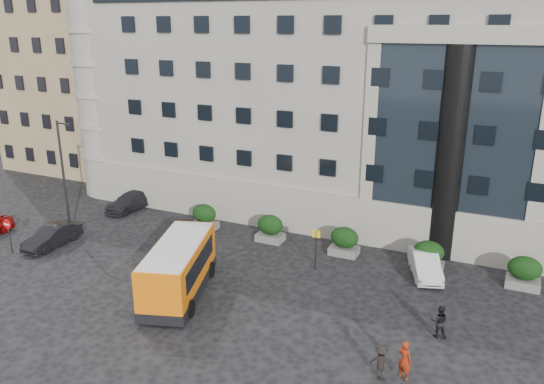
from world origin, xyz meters
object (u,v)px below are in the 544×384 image
(hedge_a, at_px, (204,217))
(bus_stop_sign, at_px, (316,243))
(red_truck, at_px, (144,159))
(white_taxi, at_px, (425,264))
(hedge_e, at_px, (524,272))
(pedestrian_a, at_px, (405,360))
(street_lamp, at_px, (64,174))
(parked_car_b, at_px, (52,236))
(pedestrian_b, at_px, (439,321))
(no_entry_sign, at_px, (8,229))
(hedge_c, at_px, (344,241))
(minibus, at_px, (179,267))
(parked_car_d, at_px, (123,175))
(parked_car_c, at_px, (131,201))
(hedge_b, at_px, (270,228))
(hedge_d, at_px, (428,255))
(pedestrian_c, at_px, (381,362))

(hedge_a, height_order, bus_stop_sign, bus_stop_sign)
(red_truck, distance_m, white_taxi, 31.17)
(hedge_e, bearing_deg, bus_stop_sign, -166.08)
(white_taxi, bearing_deg, pedestrian_a, -104.85)
(pedestrian_a, bearing_deg, street_lamp, 9.95)
(parked_car_b, relative_size, pedestrian_b, 2.56)
(bus_stop_sign, relative_size, no_entry_sign, 1.09)
(hedge_a, bearing_deg, hedge_c, 0.00)
(pedestrian_a, bearing_deg, parked_car_b, 14.39)
(no_entry_sign, xyz_separation_m, white_taxi, (24.57, 8.04, -0.97))
(red_truck, height_order, white_taxi, red_truck)
(hedge_e, height_order, minibus, minibus)
(parked_car_d, bearing_deg, bus_stop_sign, -23.16)
(parked_car_c, bearing_deg, hedge_a, -2.19)
(bus_stop_sign, xyz_separation_m, pedestrian_b, (7.77, -4.24, -0.92))
(hedge_c, height_order, parked_car_d, hedge_c)
(bus_stop_sign, height_order, parked_car_c, bus_stop_sign)
(hedge_b, xyz_separation_m, hedge_d, (10.40, 0.00, 0.00))
(hedge_a, distance_m, minibus, 9.56)
(hedge_c, height_order, pedestrian_a, hedge_c)
(parked_car_c, distance_m, white_taxi, 23.15)
(hedge_b, bearing_deg, parked_car_b, -151.68)
(parked_car_c, relative_size, parked_car_d, 0.92)
(hedge_c, distance_m, hedge_e, 10.40)
(bus_stop_sign, distance_m, minibus, 8.19)
(minibus, bearing_deg, red_truck, 114.04)
(white_taxi, bearing_deg, red_truck, 138.98)
(hedge_d, height_order, parked_car_b, hedge_d)
(parked_car_b, xyz_separation_m, pedestrian_a, (23.92, -3.99, 0.20))
(minibus, relative_size, pedestrian_b, 4.58)
(minibus, bearing_deg, pedestrian_b, -10.76)
(bus_stop_sign, height_order, pedestrian_b, bus_stop_sign)
(hedge_c, relative_size, hedge_e, 1.00)
(hedge_b, height_order, hedge_c, same)
(no_entry_sign, xyz_separation_m, parked_car_c, (1.50, 9.97, -0.98))
(hedge_b, distance_m, hedge_d, 10.40)
(minibus, bearing_deg, pedestrian_c, -29.95)
(street_lamp, distance_m, pedestrian_b, 25.55)
(street_lamp, xyz_separation_m, red_truck, (-5.52, 15.34, -3.09))
(bus_stop_sign, height_order, parked_car_d, bus_stop_sign)
(red_truck, height_order, parked_car_d, red_truck)
(hedge_d, bearing_deg, hedge_a, 180.00)
(hedge_b, bearing_deg, parked_car_c, 174.91)
(street_lamp, height_order, pedestrian_c, street_lamp)
(hedge_d, distance_m, parked_car_b, 24.09)
(hedge_b, height_order, pedestrian_a, hedge_b)
(hedge_b, bearing_deg, hedge_c, 0.00)
(parked_car_d, xyz_separation_m, pedestrian_a, (29.42, -17.56, 0.18))
(hedge_e, height_order, parked_car_c, hedge_e)
(hedge_d, relative_size, pedestrian_c, 1.19)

